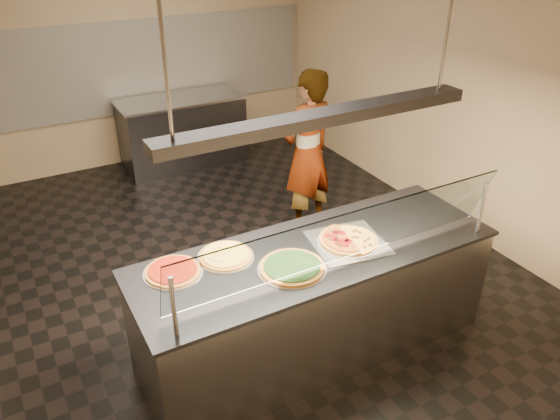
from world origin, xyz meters
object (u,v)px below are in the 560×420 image
pizza_tomato (173,271)px  worker (307,153)px  perforated_tray (348,242)px  heat_lamp_housing (322,118)px  pizza_spinach (292,267)px  half_pizza_pepperoni (336,242)px  pizza_spatula (224,259)px  prep_table (183,131)px  half_pizza_sausage (360,236)px  sneeze_guard (346,237)px  pizza_cheese (225,255)px  serving_counter (314,300)px

pizza_tomato → worker: (1.96, 1.41, -0.05)m
perforated_tray → heat_lamp_housing: size_ratio=0.27×
pizza_spinach → heat_lamp_housing: heat_lamp_housing is taller
perforated_tray → half_pizza_pepperoni: half_pizza_pepperoni is taller
perforated_tray → pizza_spatula: pizza_spatula is taller
perforated_tray → worker: 1.81m
pizza_spatula → prep_table: 3.96m
half_pizza_pepperoni → worker: bearing=65.1°
worker → pizza_tomato: bearing=20.5°
worker → half_pizza_sausage: bearing=56.1°
half_pizza_pepperoni → worker: size_ratio=0.26×
perforated_tray → prep_table: 4.04m
sneeze_guard → worker: worker is taller
pizza_cheese → worker: (1.56, 1.41, -0.05)m
pizza_cheese → heat_lamp_housing: 1.21m
pizza_spinach → heat_lamp_housing: 1.05m
pizza_cheese → prep_table: size_ratio=0.25×
pizza_spinach → worker: (1.21, 1.77, -0.06)m
pizza_cheese → worker: bearing=42.2°
half_pizza_pepperoni → prep_table: bearing=86.9°
pizza_cheese → prep_table: 3.90m
pizza_spatula → worker: bearing=42.7°
pizza_cheese → pizza_tomato: 0.40m
pizza_spinach → pizza_tomato: size_ratio=1.19×
serving_counter → perforated_tray: size_ratio=4.54×
pizza_spinach → half_pizza_sausage: bearing=7.6°
pizza_cheese → prep_table: bearing=75.0°
serving_counter → half_pizza_pepperoni: 0.52m
sneeze_guard → heat_lamp_housing: 0.80m
half_pizza_pepperoni → pizza_cheese: 0.83m
pizza_tomato → prep_table: (1.39, 3.74, -0.48)m
pizza_spatula → heat_lamp_housing: 1.20m
half_pizza_pepperoni → half_pizza_sausage: half_pizza_pepperoni is taller
prep_table → heat_lamp_housing: (-0.37, -3.98, 1.48)m
pizza_cheese → pizza_spatula: (-0.04, -0.06, 0.01)m
perforated_tray → half_pizza_pepperoni: size_ratio=1.30×
serving_counter → prep_table: same height
pizza_spinach → serving_counter: bearing=23.2°
half_pizza_pepperoni → pizza_spatula: bearing=165.6°
half_pizza_sausage → pizza_spatula: half_pizza_sausage is taller
perforated_tray → pizza_spinach: pizza_spinach is taller
heat_lamp_housing → pizza_tomato: bearing=166.8°
prep_table → perforated_tray: bearing=-91.6°
half_pizza_pepperoni → pizza_tomato: 1.21m
sneeze_guard → pizza_spinach: size_ratio=5.15×
half_pizza_sausage → pizza_spatula: bearing=168.2°
sneeze_guard → pizza_tomato: 1.21m
half_pizza_pepperoni → pizza_spinach: size_ratio=0.95×
half_pizza_pepperoni → pizza_tomato: bearing=167.2°
serving_counter → pizza_cheese: pizza_cheese is taller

